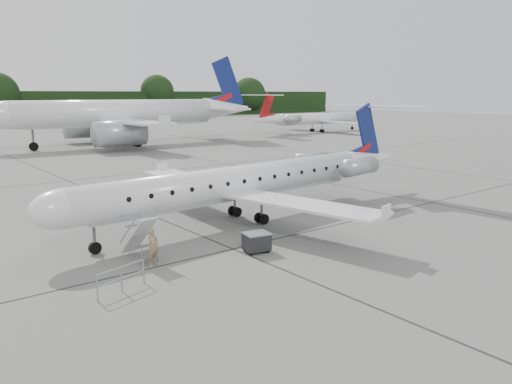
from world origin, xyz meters
TOP-DOWN VIEW (x-y plane):
  - ground at (0.00, 0.00)m, footprint 320.00×320.00m
  - main_regional_jet at (-2.89, 7.28)m, footprint 27.35×20.65m
  - airstair at (-10.25, 4.69)m, footprint 1.01×2.14m
  - passenger at (-10.16, 3.50)m, footprint 0.72×0.60m
  - safety_railing at (-12.51, 1.46)m, footprint 2.14×0.67m
  - baggage_cart at (-5.43, 2.12)m, footprint 1.33×1.15m
  - bg_narrowbody at (9.33, 52.78)m, footprint 38.02×28.55m
  - bg_regional_right at (51.11, 53.37)m, footprint 28.19×20.44m

SIDE VIEW (x-z plane):
  - ground at x=0.00m, z-range 0.00..0.00m
  - safety_railing at x=-12.51m, z-range 0.00..1.00m
  - baggage_cart at x=-5.43m, z-range 0.00..1.01m
  - passenger at x=-10.16m, z-range 0.00..1.69m
  - airstair at x=-10.25m, z-range 0.00..2.09m
  - main_regional_jet at x=-2.89m, z-range 0.00..6.67m
  - bg_regional_right at x=51.11m, z-range 0.00..7.34m
  - bg_narrowbody at x=9.33m, z-range 0.00..13.05m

